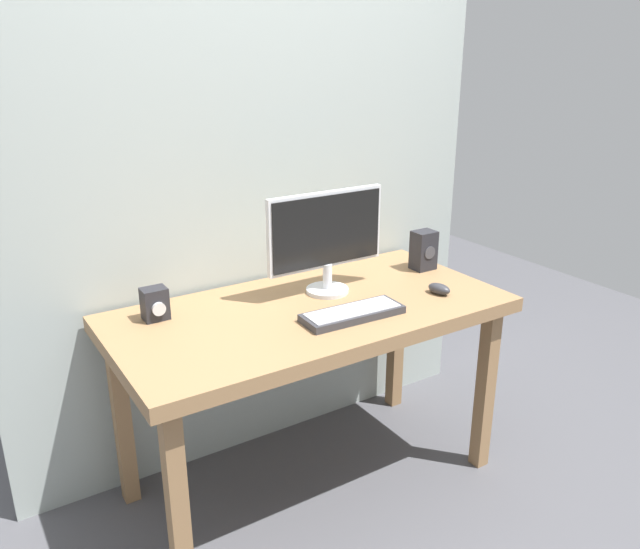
% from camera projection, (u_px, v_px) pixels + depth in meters
% --- Properties ---
extents(ground_plane, '(6.00, 6.00, 0.00)m').
position_uv_depth(ground_plane, '(312.00, 479.00, 2.62)').
color(ground_plane, '#4C4C51').
extents(wall_back, '(2.13, 0.04, 3.00)m').
position_uv_depth(wall_back, '(254.00, 97.00, 2.43)').
color(wall_back, '#9EA8A3').
rests_on(wall_back, ground_plane).
extents(desk, '(1.47, 0.73, 0.77)m').
position_uv_depth(desk, '(311.00, 327.00, 2.38)').
color(desk, '#936D47').
rests_on(desk, ground_plane).
extents(monitor, '(0.50, 0.17, 0.40)m').
position_uv_depth(monitor, '(326.00, 237.00, 2.43)').
color(monitor, silver).
rests_on(monitor, desk).
extents(keyboard_primary, '(0.38, 0.15, 0.03)m').
position_uv_depth(keyboard_primary, '(353.00, 313.00, 2.26)').
color(keyboard_primary, '#333338').
rests_on(keyboard_primary, desk).
extents(mouse, '(0.07, 0.11, 0.04)m').
position_uv_depth(mouse, '(439.00, 289.00, 2.47)').
color(mouse, '#333338').
rests_on(mouse, desk).
extents(speaker_right, '(0.10, 0.08, 0.17)m').
position_uv_depth(speaker_right, '(424.00, 250.00, 2.73)').
color(speaker_right, '#232328').
rests_on(speaker_right, desk).
extents(audio_controller, '(0.09, 0.08, 0.12)m').
position_uv_depth(audio_controller, '(155.00, 304.00, 2.23)').
color(audio_controller, '#232328').
rests_on(audio_controller, desk).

